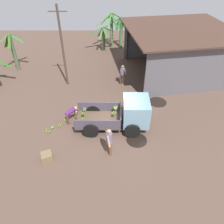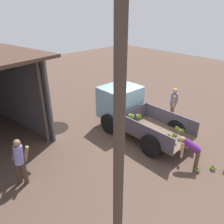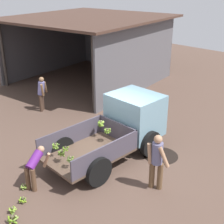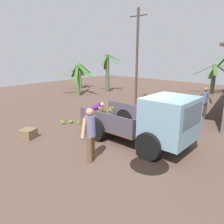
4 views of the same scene
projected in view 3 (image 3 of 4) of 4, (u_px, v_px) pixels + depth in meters
The scene contains 13 objects.
ground at pixel (112, 154), 10.82m from camera, with size 36.00×36.00×0.00m, color brown.
mud_patch_0 at pixel (161, 155), 10.73m from camera, with size 1.20×1.20×0.01m, color black.
mud_patch_1 at pixel (119, 111), 14.33m from camera, with size 1.28×1.28×0.01m, color black.
cargo_truck at pixel (126, 122), 10.81m from camera, with size 4.30×2.06×1.92m.
warehouse_shed at pixel (94, 34), 17.96m from camera, with size 9.34×8.89×3.68m.
banana_palm_5 at pixel (154, 37), 22.98m from camera, with size 2.73×2.41×3.10m.
person_foreground_visitor at pixel (157, 160), 8.71m from camera, with size 0.42×0.70×1.72m.
person_worker_loading at pixel (34, 165), 8.92m from camera, with size 0.82×0.65×1.13m.
person_bystander_near_shed at pixel (42, 92), 14.05m from camera, with size 0.62×0.56×1.60m.
banana_bunch_on_ground_0 at pixel (12, 209), 8.09m from camera, with size 0.22×0.21×0.19m.
banana_bunch_on_ground_1 at pixel (23, 200), 8.44m from camera, with size 0.22×0.23×0.18m.
banana_bunch_on_ground_2 at pixel (24, 186), 8.98m from camera, with size 0.21×0.22×0.17m.
banana_bunch_on_ground_3 at pixel (12, 219), 7.72m from camera, with size 0.30×0.29×0.25m.
Camera 3 is at (-6.59, -6.65, 5.63)m, focal length 50.00 mm.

